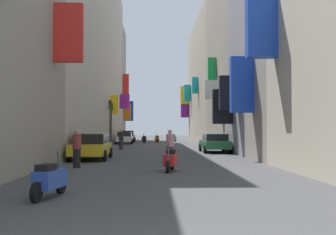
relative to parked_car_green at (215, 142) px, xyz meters
The scene contains 21 objects.
ground_plane 6.42m from the parked_car_green, 128.74° to the left, with size 140.00×140.00×0.00m, color #424244.
building_left_mid_a 18.00m from the parked_car_green, 140.17° to the left, with size 7.26×36.01×19.37m.
building_left_mid_b 34.54m from the parked_car_green, 110.81° to the left, with size 7.34×6.97×16.80m.
building_right_mid_a 10.75m from the parked_car_green, 62.69° to the right, with size 7.25×4.46×14.15m.
building_right_mid_b 8.92m from the parked_car_green, 33.68° to the right, with size 7.38×5.64×16.53m.
building_right_mid_c 10.13m from the parked_car_green, 57.42° to the left, with size 7.35×12.22×15.19m.
building_right_far 25.08m from the parked_car_green, 80.41° to the left, with size 7.33×22.59×15.80m.
parked_car_green is the anchor object (origin of this frame).
parked_car_yellow 10.20m from the parked_car_green, 140.51° to the right, with size 2.01×4.31×1.41m.
parked_car_red 25.02m from the parked_car_green, 108.47° to the left, with size 1.96×4.39×1.47m.
parked_car_white 18.35m from the parked_car_green, 115.03° to the left, with size 1.88×4.38×1.32m.
scooter_black 20.43m from the parked_car_green, 106.07° to the left, with size 0.62×1.85×1.13m.
scooter_green 24.11m from the parked_car_green, 94.40° to the left, with size 0.79×1.68×1.13m.
scooter_blue 20.14m from the parked_car_green, 110.11° to the right, with size 0.63×1.82×1.13m.
scooter_orange 21.70m from the parked_car_green, 100.83° to the left, with size 0.58×1.90×1.13m.
scooter_red 13.42m from the parked_car_green, 106.09° to the right, with size 0.61×1.79×1.13m.
pedestrian_crossing 8.23m from the parked_car_green, 149.85° to the left, with size 0.47×0.47×1.61m.
pedestrian_near_left 13.68m from the parked_car_green, 124.46° to the right, with size 0.47×0.47×1.68m.
pedestrian_near_right 9.52m from the parked_car_green, 112.07° to the right, with size 0.42×0.42×1.66m.
traffic_light_near_corner 13.82m from the parked_car_green, 129.21° to the left, with size 0.26×0.34×4.26m.
traffic_light_far_corner 12.34m from the parked_car_green, 134.75° to the left, with size 0.26×0.34×4.37m.
Camera 1 is at (-0.34, -3.79, 1.70)m, focal length 42.64 mm.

